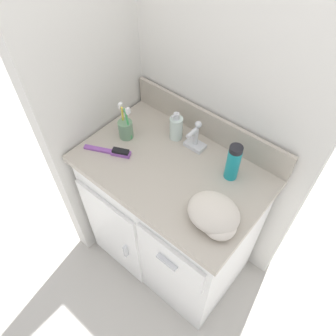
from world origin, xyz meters
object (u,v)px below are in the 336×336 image
object	(u,v)px
toothbrush_cup	(126,128)
shaving_cream_can	(233,162)
hand_towel	(215,215)
soap_dispenser	(176,127)
hairbrush	(114,152)

from	to	relation	value
toothbrush_cup	shaving_cream_can	bearing A→B (deg)	12.50
toothbrush_cup	shaving_cream_can	size ratio (longest dim) A/B	1.05
hand_towel	soap_dispenser	bearing A→B (deg)	146.78
toothbrush_cup	shaving_cream_can	world-z (taller)	toothbrush_cup
shaving_cream_can	hand_towel	world-z (taller)	shaving_cream_can
shaving_cream_can	hairbrush	world-z (taller)	shaving_cream_can
hairbrush	shaving_cream_can	bearing A→B (deg)	0.15
shaving_cream_can	hairbrush	bearing A→B (deg)	-154.39
soap_dispenser	hand_towel	size ratio (longest dim) A/B	0.70
shaving_cream_can	hairbrush	xyz separation A→B (m)	(-0.46, -0.22, -0.07)
soap_dispenser	shaving_cream_can	distance (m)	0.32
shaving_cream_can	soap_dispenser	bearing A→B (deg)	174.03
toothbrush_cup	soap_dispenser	size ratio (longest dim) A/B	1.25
hairbrush	soap_dispenser	bearing A→B (deg)	34.98
toothbrush_cup	hairbrush	distance (m)	0.12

